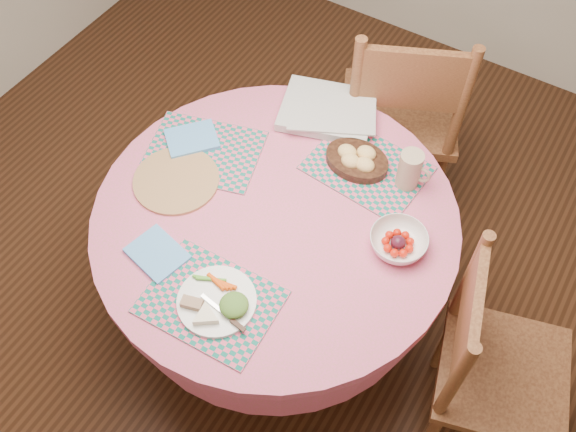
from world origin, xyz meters
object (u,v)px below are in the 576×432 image
(dinner_plate, at_px, (217,303))
(bread_bowl, at_px, (357,159))
(dining_table, at_px, (276,246))
(chair_back, at_px, (400,115))
(chair_right, at_px, (490,365))
(fruit_bowl, at_px, (398,242))
(wicker_trivet, at_px, (176,180))
(latte_mug, at_px, (410,170))

(dinner_plate, distance_m, bread_bowl, 0.72)
(dining_table, relative_size, chair_back, 1.18)
(chair_back, height_order, bread_bowl, chair_back)
(chair_right, xyz_separation_m, fruit_bowl, (-0.42, 0.09, 0.28))
(dining_table, distance_m, wicker_trivet, 0.42)
(dining_table, distance_m, dinner_plate, 0.44)
(chair_right, distance_m, chair_back, 1.10)
(chair_right, bearing_deg, wicker_trivet, 77.71)
(dining_table, distance_m, latte_mug, 0.55)
(dinner_plate, relative_size, latte_mug, 1.73)
(chair_back, xyz_separation_m, fruit_bowl, (0.31, -0.72, 0.23))
(bread_bowl, bearing_deg, chair_right, -25.02)
(dining_table, xyz_separation_m, chair_right, (0.83, 0.01, -0.06))
(wicker_trivet, height_order, dinner_plate, dinner_plate)
(dining_table, height_order, dinner_plate, dinner_plate)
(fruit_bowl, bearing_deg, dining_table, -166.27)
(chair_right, xyz_separation_m, latte_mug, (-0.51, 0.34, 0.33))
(chair_right, distance_m, wicker_trivet, 1.23)
(chair_back, distance_m, bread_bowl, 0.54)
(latte_mug, bearing_deg, chair_back, 115.29)
(fruit_bowl, bearing_deg, bread_bowl, 139.63)
(dinner_plate, xyz_separation_m, bread_bowl, (0.10, 0.71, 0.01))
(latte_mug, distance_m, fruit_bowl, 0.27)
(chair_back, relative_size, wicker_trivet, 3.52)
(wicker_trivet, distance_m, dinner_plate, 0.51)
(dining_table, bearing_deg, bread_bowl, 68.57)
(chair_back, distance_m, dinner_plate, 1.22)
(dining_table, height_order, wicker_trivet, wicker_trivet)
(dinner_plate, relative_size, bread_bowl, 1.09)
(chair_back, relative_size, fruit_bowl, 4.67)
(chair_back, xyz_separation_m, latte_mug, (0.22, -0.47, 0.28))
(dinner_plate, bearing_deg, dining_table, 94.95)
(wicker_trivet, bearing_deg, chair_right, 3.18)
(chair_right, relative_size, wicker_trivet, 3.18)
(dinner_plate, height_order, latte_mug, latte_mug)
(dinner_plate, distance_m, fruit_bowl, 0.61)
(chair_right, height_order, bread_bowl, chair_right)
(chair_right, height_order, wicker_trivet, chair_right)
(fruit_bowl, bearing_deg, latte_mug, 108.77)
(chair_back, height_order, fruit_bowl, chair_back)
(chair_back, bearing_deg, wicker_trivet, 37.51)
(chair_right, distance_m, dinner_plate, 0.92)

